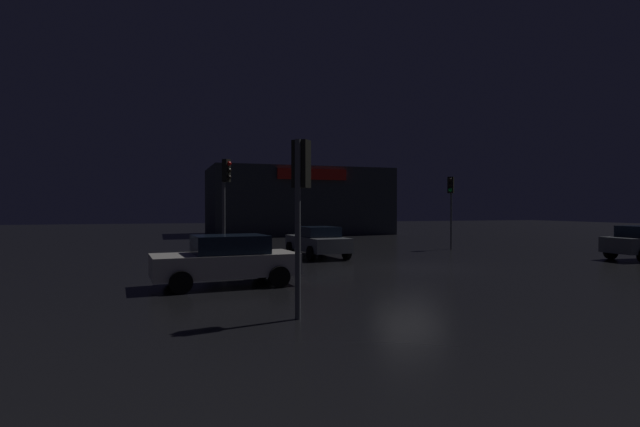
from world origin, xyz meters
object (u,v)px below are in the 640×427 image
Objects in this scene: car_far at (226,260)px; traffic_signal_main at (451,193)px; car_crossing at (317,241)px; store_building at (298,202)px; traffic_signal_opposite at (301,184)px; traffic_signal_cross_right at (225,188)px.

traffic_signal_main is at bearing 33.14° from car_far.
car_far is at bearing -146.86° from traffic_signal_main.
traffic_signal_main is 8.66m from car_crossing.
store_building is 4.23× the size of traffic_signal_opposite.
traffic_signal_opposite is 5.09m from car_far.
store_building reaches higher than traffic_signal_cross_right.
car_far reaches higher than car_crossing.
traffic_signal_cross_right is at bearing -178.39° from traffic_signal_main.
store_building is at bearing 64.99° from traffic_signal_cross_right.
car_crossing is (5.08, 7.00, -0.03)m from car_far.
traffic_signal_cross_right is (-8.81, -18.89, 0.31)m from store_building.
traffic_signal_opposite is at bearing -109.87° from car_crossing.
store_building is 3.41× the size of traffic_signal_cross_right.
traffic_signal_main reaches higher than traffic_signal_opposite.
traffic_signal_opposite is 12.94m from traffic_signal_cross_right.
car_far is (-13.25, -8.65, -2.32)m from traffic_signal_main.
store_building is at bearing 74.17° from traffic_signal_opposite.
traffic_signal_cross_right is (-12.16, -0.34, 0.09)m from traffic_signal_main.
traffic_signal_opposite is at bearing -105.83° from store_building.
traffic_signal_main is 0.91× the size of car_crossing.
traffic_signal_cross_right is at bearing 82.56° from car_far.
traffic_signal_opposite reaches higher than car_far.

